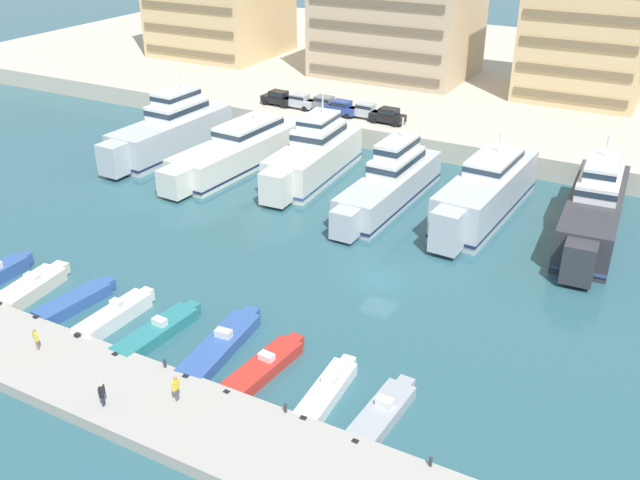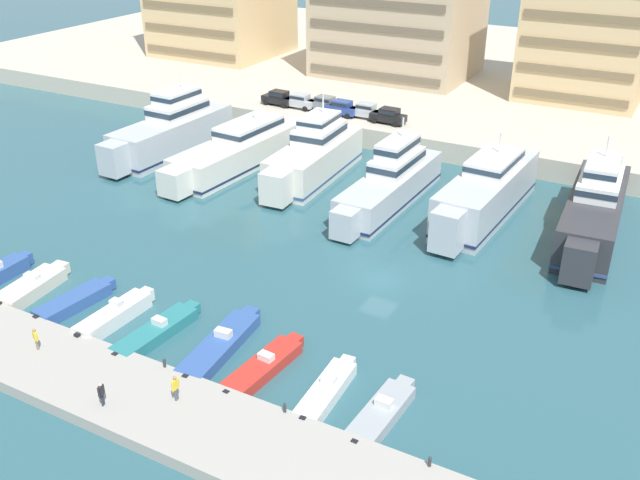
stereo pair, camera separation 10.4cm
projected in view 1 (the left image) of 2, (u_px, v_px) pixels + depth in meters
The scene contains 31 objects.
ground_plane at pixel (380, 280), 54.83m from camera, with size 400.00×400.00×0.00m, color #2D5B66.
quay_promenade at pixel (556, 84), 102.48m from camera, with size 180.00×70.00×2.34m, color beige.
pier_dock at pixel (228, 436), 38.86m from camera, with size 120.00×6.12×0.80m, color #A8A399.
yacht_silver_far_left at pixel (171, 131), 79.24m from camera, with size 5.30×19.07×8.63m.
yacht_ivory_left at pixel (240, 150), 75.85m from camera, with size 6.02×21.99×6.28m.
yacht_ivory_mid_left at pixel (313, 156), 72.54m from camera, with size 5.39×17.48×8.14m.
yacht_silver_center_left at pixel (390, 182), 66.83m from camera, with size 4.23×19.10×7.80m.
yacht_silver_center at pixel (485, 193), 64.21m from camera, with size 5.29×19.35×7.20m.
yacht_charcoal_center_right at pixel (594, 210), 60.66m from camera, with size 5.36×20.11×8.21m.
motorboat_cream_left at pixel (32, 287), 52.87m from camera, with size 2.67×6.84×1.48m.
motorboat_blue_mid_left at pixel (75, 301), 51.15m from camera, with size 2.30×6.78×0.90m.
motorboat_white_center_left at pixel (115, 315), 49.30m from camera, with size 1.76×7.04×1.64m.
motorboat_teal_center at pixel (157, 331), 47.78m from camera, with size 2.21×7.73×1.28m.
motorboat_blue_center_right at pixel (221, 344), 46.46m from camera, with size 2.67×8.78×1.32m.
motorboat_red_mid_right at pixel (264, 367), 44.39m from camera, with size 2.30×7.44×1.19m.
motorboat_white_right at pixel (328, 390), 42.29m from camera, with size 1.86×6.71×1.28m.
motorboat_grey_far_right at pixel (382, 413), 40.53m from camera, with size 2.06×6.77×1.24m.
car_black_far_left at pixel (278, 97), 88.51m from camera, with size 4.18×2.08×1.80m.
car_silver_left at pixel (299, 100), 87.28m from camera, with size 4.13×1.98×1.80m.
car_grey_mid_left at pixel (324, 103), 86.31m from camera, with size 4.19×2.11×1.80m.
car_blue_center_left at pixel (341, 107), 84.63m from camera, with size 4.17×2.07×1.80m.
car_silver_center at pixel (365, 110), 83.69m from camera, with size 4.14×2.01×1.80m.
car_black_center_right at pixel (388, 115), 81.84m from camera, with size 4.18×2.08×1.80m.
apartment_block_left at pixel (399, 5), 99.36m from camera, with size 21.34×16.71×20.99m.
apartment_block_mid_left at pixel (592, 7), 86.81m from camera, with size 14.96×12.41×24.40m.
pedestrian_near_edge at pixel (176, 386), 40.49m from camera, with size 0.27×0.65×1.67m.
pedestrian_mid_deck at pixel (36, 337), 44.92m from camera, with size 0.55×0.36×1.55m.
pedestrian_far_side at pixel (102, 392), 40.10m from camera, with size 0.32×0.58×1.55m.
bollard_west at pixel (165, 363), 43.55m from camera, with size 0.20×0.20×0.61m.
bollard_west_mid at pixel (285, 407), 39.87m from camera, with size 0.20×0.20×0.61m.
bollard_east_mid at pixel (431, 461), 36.19m from camera, with size 0.20×0.20×0.61m.
Camera 1 is at (18.69, -43.94, 27.53)m, focal length 40.00 mm.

